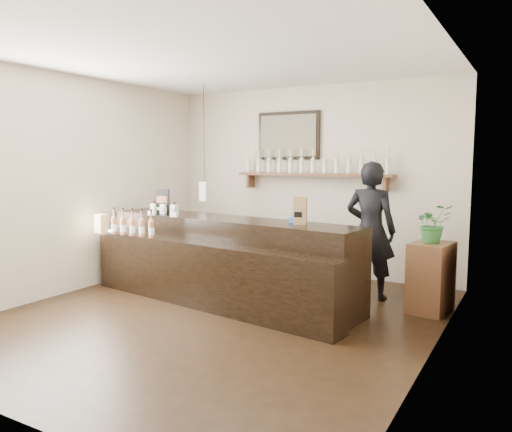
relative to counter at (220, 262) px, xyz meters
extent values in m
plane|color=black|center=(0.34, -0.57, -0.47)|extent=(5.00, 5.00, 0.00)
plane|color=beige|center=(0.34, 1.93, 0.93)|extent=(4.50, 0.00, 4.50)
plane|color=beige|center=(-1.91, -0.57, 0.93)|extent=(0.00, 5.00, 5.00)
plane|color=beige|center=(2.59, -0.57, 0.93)|extent=(0.00, 5.00, 5.00)
plane|color=white|center=(0.34, -0.57, 2.33)|extent=(5.00, 5.00, 0.00)
cube|color=#57311D|center=(0.44, 1.80, 1.03)|extent=(2.40, 0.25, 0.04)
cube|color=#57311D|center=(-0.64, 1.83, 0.91)|extent=(0.04, 0.20, 0.20)
cube|color=#57311D|center=(1.52, 1.83, 0.91)|extent=(0.04, 0.20, 0.20)
cube|color=black|center=(-0.01, 1.90, 1.61)|extent=(1.02, 0.04, 0.72)
cube|color=#41392A|center=(-0.01, 1.88, 1.61)|extent=(0.92, 0.01, 0.62)
cube|color=white|center=(-0.96, 1.03, 0.78)|extent=(0.12, 0.12, 0.28)
cylinder|color=black|center=(-0.96, 1.03, 1.62)|extent=(0.01, 0.01, 1.41)
cylinder|color=beige|center=(-0.66, 1.80, 1.15)|extent=(0.07, 0.07, 0.20)
cone|color=beige|center=(-0.66, 1.80, 1.28)|extent=(0.07, 0.07, 0.05)
cylinder|color=beige|center=(-0.66, 1.80, 1.34)|extent=(0.02, 0.02, 0.07)
cylinder|color=gold|center=(-0.66, 1.80, 1.39)|extent=(0.03, 0.03, 0.02)
cylinder|color=white|center=(-0.66, 1.80, 1.13)|extent=(0.07, 0.07, 0.09)
cylinder|color=beige|center=(-0.48, 1.80, 1.15)|extent=(0.07, 0.07, 0.20)
cone|color=beige|center=(-0.48, 1.80, 1.28)|extent=(0.07, 0.07, 0.05)
cylinder|color=beige|center=(-0.48, 1.80, 1.34)|extent=(0.02, 0.02, 0.07)
cylinder|color=gold|center=(-0.48, 1.80, 1.39)|extent=(0.03, 0.03, 0.02)
cylinder|color=white|center=(-0.48, 1.80, 1.13)|extent=(0.07, 0.07, 0.09)
cylinder|color=beige|center=(-0.29, 1.80, 1.15)|extent=(0.07, 0.07, 0.20)
cone|color=beige|center=(-0.29, 1.80, 1.28)|extent=(0.07, 0.07, 0.05)
cylinder|color=beige|center=(-0.29, 1.80, 1.34)|extent=(0.02, 0.02, 0.07)
cylinder|color=gold|center=(-0.29, 1.80, 1.39)|extent=(0.03, 0.03, 0.02)
cylinder|color=white|center=(-0.29, 1.80, 1.13)|extent=(0.07, 0.07, 0.09)
cylinder|color=beige|center=(-0.11, 1.80, 1.15)|extent=(0.07, 0.07, 0.20)
cone|color=beige|center=(-0.11, 1.80, 1.28)|extent=(0.07, 0.07, 0.05)
cylinder|color=beige|center=(-0.11, 1.80, 1.34)|extent=(0.02, 0.02, 0.07)
cylinder|color=gold|center=(-0.11, 1.80, 1.39)|extent=(0.03, 0.03, 0.02)
cylinder|color=white|center=(-0.11, 1.80, 1.13)|extent=(0.07, 0.07, 0.09)
cylinder|color=beige|center=(0.07, 1.80, 1.15)|extent=(0.07, 0.07, 0.20)
cone|color=beige|center=(0.07, 1.80, 1.28)|extent=(0.07, 0.07, 0.05)
cylinder|color=beige|center=(0.07, 1.80, 1.34)|extent=(0.02, 0.02, 0.07)
cylinder|color=gold|center=(0.07, 1.80, 1.39)|extent=(0.03, 0.03, 0.02)
cylinder|color=white|center=(0.07, 1.80, 1.13)|extent=(0.07, 0.07, 0.09)
cylinder|color=beige|center=(0.26, 1.80, 1.15)|extent=(0.07, 0.07, 0.20)
cone|color=beige|center=(0.26, 1.80, 1.28)|extent=(0.07, 0.07, 0.05)
cylinder|color=beige|center=(0.26, 1.80, 1.34)|extent=(0.02, 0.02, 0.07)
cylinder|color=gold|center=(0.26, 1.80, 1.39)|extent=(0.03, 0.03, 0.02)
cylinder|color=white|center=(0.26, 1.80, 1.13)|extent=(0.07, 0.07, 0.09)
cylinder|color=beige|center=(0.44, 1.80, 1.15)|extent=(0.07, 0.07, 0.20)
cone|color=beige|center=(0.44, 1.80, 1.28)|extent=(0.07, 0.07, 0.05)
cylinder|color=beige|center=(0.44, 1.80, 1.34)|extent=(0.02, 0.02, 0.07)
cylinder|color=gold|center=(0.44, 1.80, 1.39)|extent=(0.03, 0.03, 0.02)
cylinder|color=white|center=(0.44, 1.80, 1.13)|extent=(0.07, 0.07, 0.09)
cylinder|color=beige|center=(0.62, 1.80, 1.15)|extent=(0.07, 0.07, 0.20)
cone|color=beige|center=(0.62, 1.80, 1.28)|extent=(0.07, 0.07, 0.05)
cylinder|color=beige|center=(0.62, 1.80, 1.34)|extent=(0.02, 0.02, 0.07)
cylinder|color=gold|center=(0.62, 1.80, 1.39)|extent=(0.03, 0.03, 0.02)
cylinder|color=white|center=(0.62, 1.80, 1.13)|extent=(0.07, 0.07, 0.09)
cylinder|color=beige|center=(0.81, 1.80, 1.15)|extent=(0.07, 0.07, 0.20)
cone|color=beige|center=(0.81, 1.80, 1.28)|extent=(0.07, 0.07, 0.05)
cylinder|color=beige|center=(0.81, 1.80, 1.34)|extent=(0.02, 0.02, 0.07)
cylinder|color=gold|center=(0.81, 1.80, 1.39)|extent=(0.03, 0.03, 0.02)
cylinder|color=white|center=(0.81, 1.80, 1.13)|extent=(0.07, 0.07, 0.09)
cylinder|color=beige|center=(0.99, 1.80, 1.15)|extent=(0.07, 0.07, 0.20)
cone|color=beige|center=(0.99, 1.80, 1.28)|extent=(0.07, 0.07, 0.05)
cylinder|color=beige|center=(0.99, 1.80, 1.34)|extent=(0.02, 0.02, 0.07)
cylinder|color=gold|center=(0.99, 1.80, 1.39)|extent=(0.03, 0.03, 0.02)
cylinder|color=white|center=(0.99, 1.80, 1.13)|extent=(0.07, 0.07, 0.09)
cylinder|color=beige|center=(1.17, 1.80, 1.15)|extent=(0.07, 0.07, 0.20)
cone|color=beige|center=(1.17, 1.80, 1.28)|extent=(0.07, 0.07, 0.05)
cylinder|color=beige|center=(1.17, 1.80, 1.34)|extent=(0.02, 0.02, 0.07)
cylinder|color=gold|center=(1.17, 1.80, 1.39)|extent=(0.03, 0.03, 0.02)
cylinder|color=white|center=(1.17, 1.80, 1.13)|extent=(0.07, 0.07, 0.09)
cylinder|color=beige|center=(1.36, 1.80, 1.15)|extent=(0.07, 0.07, 0.20)
cone|color=beige|center=(1.36, 1.80, 1.28)|extent=(0.07, 0.07, 0.05)
cylinder|color=beige|center=(1.36, 1.80, 1.34)|extent=(0.02, 0.02, 0.07)
cylinder|color=gold|center=(1.36, 1.80, 1.39)|extent=(0.03, 0.03, 0.02)
cylinder|color=white|center=(1.36, 1.80, 1.13)|extent=(0.07, 0.07, 0.09)
cylinder|color=beige|center=(1.54, 1.80, 1.15)|extent=(0.07, 0.07, 0.20)
cone|color=beige|center=(1.54, 1.80, 1.28)|extent=(0.07, 0.07, 0.05)
cylinder|color=beige|center=(1.54, 1.80, 1.34)|extent=(0.02, 0.02, 0.07)
cylinder|color=gold|center=(1.54, 1.80, 1.39)|extent=(0.03, 0.03, 0.02)
cylinder|color=white|center=(1.54, 1.80, 1.13)|extent=(0.07, 0.07, 0.09)
cube|color=black|center=(0.01, 0.13, 0.03)|extent=(3.64, 1.13, 1.00)
cube|color=black|center=(0.01, -0.34, -0.09)|extent=(3.60, 0.81, 0.76)
cube|color=white|center=(-1.00, -0.10, 0.56)|extent=(0.10, 0.04, 0.05)
cube|color=white|center=(-0.63, -0.10, 0.56)|extent=(0.10, 0.04, 0.05)
cube|color=beige|center=(-1.66, -0.34, 0.35)|extent=(0.12, 0.12, 0.12)
cube|color=beige|center=(-1.66, -0.34, 0.47)|extent=(0.12, 0.12, 0.12)
cube|color=beige|center=(-1.10, 0.08, 0.60)|extent=(0.08, 0.08, 0.13)
cube|color=#CB9DA0|center=(-1.10, 0.03, 0.60)|extent=(0.07, 0.00, 0.06)
cylinder|color=black|center=(-1.10, 0.08, 0.68)|extent=(0.02, 0.02, 0.03)
cube|color=beige|center=(-0.93, 0.08, 0.60)|extent=(0.08, 0.08, 0.13)
cube|color=#CB9DA0|center=(-0.93, 0.03, 0.60)|extent=(0.07, 0.00, 0.06)
cylinder|color=black|center=(-0.93, 0.08, 0.68)|extent=(0.02, 0.02, 0.03)
cube|color=beige|center=(-0.76, 0.08, 0.60)|extent=(0.08, 0.08, 0.13)
cube|color=#CB9DA0|center=(-0.76, 0.03, 0.60)|extent=(0.07, 0.00, 0.06)
cylinder|color=black|center=(-0.76, 0.08, 0.68)|extent=(0.02, 0.02, 0.03)
cylinder|color=#B1613C|center=(-1.42, -0.34, 0.39)|extent=(0.07, 0.07, 0.20)
cone|color=#B1613C|center=(-1.42, -0.34, 0.52)|extent=(0.07, 0.07, 0.05)
cylinder|color=#B1613C|center=(-1.42, -0.34, 0.58)|extent=(0.02, 0.02, 0.07)
cylinder|color=black|center=(-1.42, -0.34, 0.63)|extent=(0.03, 0.03, 0.02)
cylinder|color=white|center=(-1.42, -0.34, 0.37)|extent=(0.07, 0.07, 0.09)
cylinder|color=#B1613C|center=(-1.26, -0.34, 0.39)|extent=(0.07, 0.07, 0.20)
cone|color=#B1613C|center=(-1.26, -0.34, 0.52)|extent=(0.07, 0.07, 0.05)
cylinder|color=#B1613C|center=(-1.26, -0.34, 0.58)|extent=(0.02, 0.02, 0.07)
cylinder|color=black|center=(-1.26, -0.34, 0.63)|extent=(0.03, 0.03, 0.02)
cylinder|color=white|center=(-1.26, -0.34, 0.37)|extent=(0.07, 0.07, 0.09)
cylinder|color=#B1613C|center=(-1.10, -0.34, 0.39)|extent=(0.07, 0.07, 0.20)
cone|color=#B1613C|center=(-1.10, -0.34, 0.52)|extent=(0.07, 0.07, 0.05)
cylinder|color=#B1613C|center=(-1.10, -0.34, 0.58)|extent=(0.02, 0.02, 0.07)
cylinder|color=black|center=(-1.10, -0.34, 0.63)|extent=(0.03, 0.03, 0.02)
cylinder|color=white|center=(-1.10, -0.34, 0.37)|extent=(0.07, 0.07, 0.09)
cylinder|color=#B1613C|center=(-0.94, -0.34, 0.39)|extent=(0.07, 0.07, 0.20)
cone|color=#B1613C|center=(-0.94, -0.34, 0.52)|extent=(0.07, 0.07, 0.05)
cylinder|color=#B1613C|center=(-0.94, -0.34, 0.58)|extent=(0.02, 0.02, 0.07)
cylinder|color=black|center=(-0.94, -0.34, 0.63)|extent=(0.03, 0.03, 0.02)
cylinder|color=white|center=(-0.94, -0.34, 0.37)|extent=(0.07, 0.07, 0.09)
cylinder|color=#B1613C|center=(-0.79, -0.34, 0.39)|extent=(0.07, 0.07, 0.20)
cone|color=#B1613C|center=(-0.79, -0.34, 0.52)|extent=(0.07, 0.07, 0.05)
cylinder|color=#B1613C|center=(-0.79, -0.34, 0.58)|extent=(0.02, 0.02, 0.07)
cylinder|color=black|center=(-0.79, -0.34, 0.63)|extent=(0.03, 0.03, 0.02)
cylinder|color=white|center=(-0.79, -0.34, 0.37)|extent=(0.07, 0.07, 0.09)
cube|color=black|center=(-0.97, 0.09, 0.70)|extent=(0.24, 0.02, 0.33)
cube|color=brown|center=(-0.97, 0.08, 0.73)|extent=(0.17, 0.00, 0.09)
cube|color=white|center=(-0.97, 0.08, 0.60)|extent=(0.17, 0.00, 0.04)
cube|color=#966E48|center=(1.05, 0.04, 0.69)|extent=(0.17, 0.14, 0.31)
cube|color=black|center=(1.05, -0.02, 0.64)|extent=(0.09, 0.03, 0.06)
cube|color=blue|center=(0.95, 0.11, 0.56)|extent=(0.13, 0.06, 0.06)
cylinder|color=blue|center=(0.95, 0.11, 0.60)|extent=(0.07, 0.03, 0.07)
cube|color=#57311D|center=(2.34, 0.78, -0.07)|extent=(0.47, 0.60, 0.79)
imported|color=#2D7132|center=(2.34, 0.78, 0.54)|extent=(0.52, 0.51, 0.43)
imported|color=black|center=(1.57, 0.98, 0.49)|extent=(0.71, 0.47, 1.93)
camera|label=1|loc=(3.36, -5.00, 1.25)|focal=35.00mm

